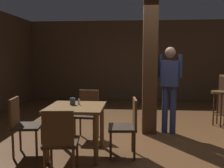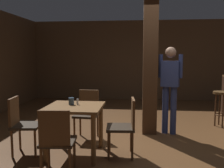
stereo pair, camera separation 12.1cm
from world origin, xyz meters
The scene contains 12 objects.
ground_plane centered at (0.00, 0.00, 0.00)m, with size 10.80×10.80×0.00m, color brown.
wall_back centered at (0.00, 4.50, 1.40)m, with size 8.00×0.10×2.80m, color brown.
pillar centered at (0.04, 0.48, 1.40)m, with size 0.28×0.28×2.80m, color #422816.
dining_table centered at (-1.17, -0.77, 0.63)m, with size 0.85×0.85×0.78m.
chair_south centered at (-1.19, -1.56, 0.51)m, with size 0.46×0.46×0.89m.
chair_west centered at (-2.01, -0.82, 0.51)m, with size 0.47×0.47×0.89m.
chair_north centered at (-1.14, 0.05, 0.51)m, with size 0.45×0.45×0.89m.
chair_east centered at (-0.38, -0.76, 0.51)m, with size 0.45×0.45×0.89m.
napkin_cup centered at (-1.24, -0.70, 0.83)m, with size 0.09×0.09×0.11m, color #33475B.
salt_shaker centered at (-1.14, -0.68, 0.82)m, with size 0.03×0.03×0.09m, color silver.
standing_person centered at (0.43, 0.47, 1.00)m, with size 0.47×0.29×1.72m.
bar_stool_near centered at (1.64, 1.12, 0.59)m, with size 0.38×0.38×0.77m.
Camera 2 is at (-0.20, -4.49, 1.53)m, focal length 40.00 mm.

